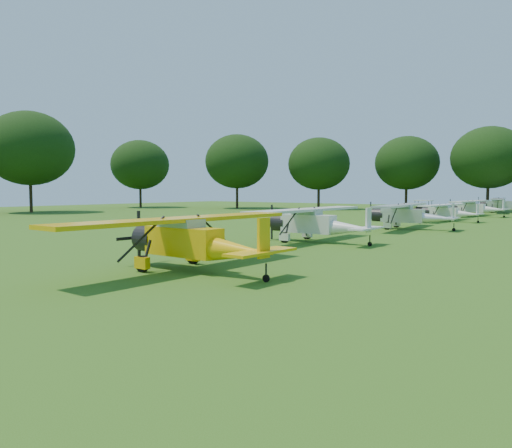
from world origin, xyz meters
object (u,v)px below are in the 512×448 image
(aircraft_6, at_px, (475,206))
(golf_cart, at_px, (423,210))
(aircraft_2, at_px, (193,237))
(aircraft_5, at_px, (448,211))
(aircraft_7, at_px, (503,204))
(aircraft_3, at_px, (316,221))
(aircraft_4, at_px, (409,213))

(aircraft_6, bearing_deg, golf_cart, -168.01)
(aircraft_2, distance_m, golf_cart, 50.41)
(aircraft_2, xyz_separation_m, golf_cart, (-7.59, 49.83, -0.75))
(aircraft_5, height_order, aircraft_7, aircraft_7)
(aircraft_6, relative_size, golf_cart, 4.60)
(aircraft_3, relative_size, aircraft_4, 1.01)
(golf_cart, bearing_deg, aircraft_2, -79.64)
(aircraft_5, relative_size, golf_cart, 4.20)
(aircraft_2, relative_size, aircraft_4, 1.05)
(aircraft_4, bearing_deg, aircraft_3, -100.02)
(aircraft_6, bearing_deg, aircraft_2, -84.47)
(aircraft_3, distance_m, golf_cart, 37.55)
(aircraft_5, xyz_separation_m, aircraft_6, (-0.19, 11.86, 0.11))
(aircraft_2, bearing_deg, aircraft_6, 92.86)
(aircraft_2, distance_m, aircraft_5, 38.86)
(aircraft_7, bearing_deg, golf_cart, -125.69)
(aircraft_3, xyz_separation_m, aircraft_7, (0.99, 50.84, -0.04))
(aircraft_3, distance_m, aircraft_5, 26.10)
(aircraft_5, height_order, golf_cart, golf_cart)
(aircraft_4, xyz_separation_m, golf_cart, (-6.80, 23.35, -0.68))
(aircraft_5, bearing_deg, aircraft_3, -87.19)
(aircraft_4, relative_size, aircraft_6, 1.08)
(aircraft_2, xyz_separation_m, aircraft_3, (-1.73, 12.75, -0.04))
(aircraft_6, bearing_deg, aircraft_5, -85.14)
(aircraft_4, distance_m, golf_cart, 24.33)
(aircraft_4, xyz_separation_m, aircraft_6, (-0.62, 24.22, -0.09))
(aircraft_5, bearing_deg, aircraft_6, 94.85)
(aircraft_6, xyz_separation_m, golf_cart, (-6.18, -0.87, -0.58))
(aircraft_3, xyz_separation_m, aircraft_6, (0.31, 37.96, -0.12))
(aircraft_4, xyz_separation_m, aircraft_5, (-0.43, 12.36, -0.20))
(aircraft_2, bearing_deg, aircraft_4, 92.98)
(aircraft_2, distance_m, aircraft_6, 50.73)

